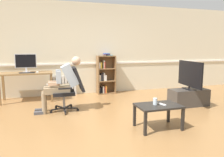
{
  "coord_description": "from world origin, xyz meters",
  "views": [
    {
      "loc": [
        -1.22,
        -3.65,
        1.41
      ],
      "look_at": [
        0.15,
        0.85,
        0.7
      ],
      "focal_mm": 33.49,
      "sensor_mm": 36.0,
      "label": 1
    }
  ],
  "objects_px": {
    "radiator": "(63,86)",
    "spare_remote": "(163,104)",
    "person_seated": "(62,82)",
    "imac_monitor": "(26,62)",
    "drinking_glass": "(155,101)",
    "computer_mouse": "(37,72)",
    "tv_screen": "(190,75)",
    "keyboard": "(27,73)",
    "coffee_table": "(158,108)",
    "tv_stand": "(189,97)",
    "bookshelf": "(105,75)",
    "computer_desk": "(27,77)",
    "office_chair": "(70,87)"
  },
  "relations": [
    {
      "from": "keyboard",
      "to": "person_seated",
      "type": "distance_m",
      "value": 1.32
    },
    {
      "from": "keyboard",
      "to": "computer_desk",
      "type": "bearing_deg",
      "value": 103.71
    },
    {
      "from": "computer_desk",
      "to": "bookshelf",
      "type": "height_order",
      "value": "bookshelf"
    },
    {
      "from": "office_chair",
      "to": "tv_screen",
      "type": "xyz_separation_m",
      "value": [
        2.78,
        -0.43,
        0.23
      ]
    },
    {
      "from": "computer_mouse",
      "to": "office_chair",
      "type": "xyz_separation_m",
      "value": [
        0.73,
        -1.07,
        -0.25
      ]
    },
    {
      "from": "drinking_glass",
      "to": "person_seated",
      "type": "bearing_deg",
      "value": 134.76
    },
    {
      "from": "person_seated",
      "to": "tv_stand",
      "type": "height_order",
      "value": "person_seated"
    },
    {
      "from": "tv_screen",
      "to": "coffee_table",
      "type": "bearing_deg",
      "value": 132.8
    },
    {
      "from": "coffee_table",
      "to": "spare_remote",
      "type": "bearing_deg",
      "value": -16.31
    },
    {
      "from": "person_seated",
      "to": "spare_remote",
      "type": "distance_m",
      "value": 2.21
    },
    {
      "from": "imac_monitor",
      "to": "coffee_table",
      "type": "relative_size",
      "value": 0.71
    },
    {
      "from": "computer_mouse",
      "to": "radiator",
      "type": "relative_size",
      "value": 0.13
    },
    {
      "from": "bookshelf",
      "to": "imac_monitor",
      "type": "bearing_deg",
      "value": -174.48
    },
    {
      "from": "imac_monitor",
      "to": "bookshelf",
      "type": "distance_m",
      "value": 2.25
    },
    {
      "from": "person_seated",
      "to": "spare_remote",
      "type": "bearing_deg",
      "value": 46.93
    },
    {
      "from": "radiator",
      "to": "spare_remote",
      "type": "relative_size",
      "value": 5.0
    },
    {
      "from": "person_seated",
      "to": "coffee_table",
      "type": "relative_size",
      "value": 1.6
    },
    {
      "from": "imac_monitor",
      "to": "radiator",
      "type": "bearing_deg",
      "value": 18.19
    },
    {
      "from": "office_chair",
      "to": "tv_stand",
      "type": "height_order",
      "value": "office_chair"
    },
    {
      "from": "computer_desk",
      "to": "drinking_glass",
      "type": "xyz_separation_m",
      "value": [
        2.3,
        -2.66,
        -0.17
      ]
    },
    {
      "from": "tv_stand",
      "to": "coffee_table",
      "type": "xyz_separation_m",
      "value": [
        -1.43,
        -1.07,
        0.16
      ]
    },
    {
      "from": "radiator",
      "to": "tv_stand",
      "type": "height_order",
      "value": "radiator"
    },
    {
      "from": "computer_mouse",
      "to": "bookshelf",
      "type": "relative_size",
      "value": 0.08
    },
    {
      "from": "radiator",
      "to": "coffee_table",
      "type": "relative_size",
      "value": 0.99
    },
    {
      "from": "tv_screen",
      "to": "drinking_glass",
      "type": "relative_size",
      "value": 8.34
    },
    {
      "from": "coffee_table",
      "to": "radiator",
      "type": "bearing_deg",
      "value": 114.49
    },
    {
      "from": "person_seated",
      "to": "radiator",
      "type": "bearing_deg",
      "value": 176.68
    },
    {
      "from": "keyboard",
      "to": "radiator",
      "type": "height_order",
      "value": "keyboard"
    },
    {
      "from": "office_chair",
      "to": "drinking_glass",
      "type": "xyz_separation_m",
      "value": [
        1.3,
        -1.48,
        -0.05
      ]
    },
    {
      "from": "computer_mouse",
      "to": "coffee_table",
      "type": "height_order",
      "value": "computer_mouse"
    },
    {
      "from": "person_seated",
      "to": "keyboard",
      "type": "bearing_deg",
      "value": -141.67
    },
    {
      "from": "tv_screen",
      "to": "imac_monitor",
      "type": "bearing_deg",
      "value": 71.88
    },
    {
      "from": "person_seated",
      "to": "coffee_table",
      "type": "xyz_separation_m",
      "value": [
        1.52,
        -1.5,
        -0.29
      ]
    },
    {
      "from": "computer_desk",
      "to": "imac_monitor",
      "type": "xyz_separation_m",
      "value": [
        -0.0,
        0.08,
        0.39
      ]
    },
    {
      "from": "bookshelf",
      "to": "computer_desk",
      "type": "bearing_deg",
      "value": -172.48
    },
    {
      "from": "computer_mouse",
      "to": "tv_screen",
      "type": "bearing_deg",
      "value": -23.17
    },
    {
      "from": "computer_mouse",
      "to": "office_chair",
      "type": "height_order",
      "value": "office_chair"
    },
    {
      "from": "computer_desk",
      "to": "spare_remote",
      "type": "distance_m",
      "value": 3.64
    },
    {
      "from": "coffee_table",
      "to": "imac_monitor",
      "type": "bearing_deg",
      "value": 130.4
    },
    {
      "from": "imac_monitor",
      "to": "drinking_glass",
      "type": "height_order",
      "value": "imac_monitor"
    },
    {
      "from": "computer_mouse",
      "to": "drinking_glass",
      "type": "relative_size",
      "value": 0.85
    },
    {
      "from": "radiator",
      "to": "tv_screen",
      "type": "xyz_separation_m",
      "value": [
        2.83,
        -2.01,
        0.47
      ]
    },
    {
      "from": "drinking_glass",
      "to": "imac_monitor",
      "type": "bearing_deg",
      "value": 130.06
    },
    {
      "from": "tv_stand",
      "to": "bookshelf",
      "type": "bearing_deg",
      "value": 129.73
    },
    {
      "from": "radiator",
      "to": "tv_screen",
      "type": "relative_size",
      "value": 0.76
    },
    {
      "from": "keyboard",
      "to": "radiator",
      "type": "distance_m",
      "value": 1.16
    },
    {
      "from": "tv_stand",
      "to": "coffee_table",
      "type": "height_order",
      "value": "coffee_table"
    },
    {
      "from": "computer_desk",
      "to": "drinking_glass",
      "type": "height_order",
      "value": "computer_desk"
    },
    {
      "from": "coffee_table",
      "to": "spare_remote",
      "type": "distance_m",
      "value": 0.1
    },
    {
      "from": "drinking_glass",
      "to": "coffee_table",
      "type": "bearing_deg",
      "value": -27.15
    }
  ]
}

